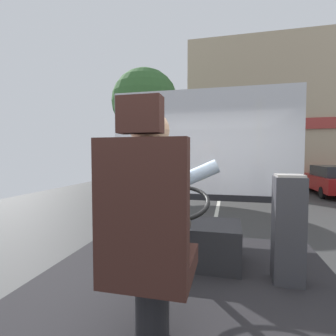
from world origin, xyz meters
TOP-DOWN VIEW (x-y plane):
  - ground at (0.00, 8.80)m, footprint 18.00×44.00m
  - driver_seat at (-0.08, -0.50)m, footprint 0.48×0.48m
  - bus_driver at (-0.08, -0.37)m, footprint 0.76×0.57m
  - steering_console at (-0.08, 0.69)m, footprint 1.10×0.97m
  - fare_box at (0.84, 0.48)m, footprint 0.24×0.21m
  - windshield_panel at (0.00, 1.62)m, footprint 2.50×0.08m
  - street_tree at (-3.42, 9.47)m, footprint 3.02×3.02m
  - shop_building at (4.81, 16.29)m, footprint 13.86×5.29m
  - parked_car_red at (5.19, 11.45)m, footprint 2.01×4.30m
  - parked_car_charcoal at (5.01, 16.62)m, footprint 1.83×4.10m

SIDE VIEW (x-z plane):
  - ground at x=0.00m, z-range -0.05..0.00m
  - parked_car_charcoal at x=5.01m, z-range 0.02..1.24m
  - parked_car_red at x=5.19m, z-range 0.02..1.38m
  - steering_console at x=-0.08m, z-range 0.63..1.43m
  - fare_box at x=0.84m, z-range 0.80..1.72m
  - driver_seat at x=-0.08m, z-range 0.72..2.08m
  - bus_driver at x=-0.08m, z-range 1.20..2.02m
  - windshield_panel at x=0.00m, z-range 1.11..2.59m
  - street_tree at x=-3.42m, z-range 1.36..7.16m
  - shop_building at x=4.81m, z-range 0.00..8.77m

